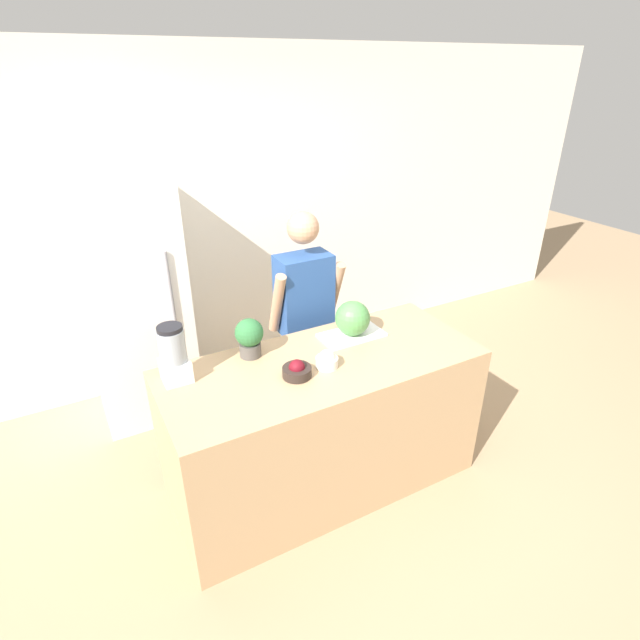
{
  "coord_description": "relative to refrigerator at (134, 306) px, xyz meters",
  "views": [
    {
      "loc": [
        -1.19,
        -1.74,
        2.44
      ],
      "look_at": [
        0.0,
        0.43,
        1.16
      ],
      "focal_mm": 28.0,
      "sensor_mm": 36.0,
      "label": 1
    }
  ],
  "objects": [
    {
      "name": "cutting_board",
      "position": [
        1.11,
        -1.18,
        0.04
      ],
      "size": [
        0.4,
        0.22,
        0.01
      ],
      "color": "white",
      "rests_on": "counter_island"
    },
    {
      "name": "counter_island",
      "position": [
        0.81,
        -1.36,
        -0.42
      ],
      "size": [
        1.87,
        0.78,
        0.91
      ],
      "color": "tan",
      "rests_on": "ground_plane"
    },
    {
      "name": "refrigerator",
      "position": [
        0.0,
        0.0,
        0.0
      ],
      "size": [
        0.7,
        0.65,
        1.75
      ],
      "color": "white",
      "rests_on": "ground_plane"
    },
    {
      "name": "person",
      "position": [
        1.01,
        -0.73,
        -0.05
      ],
      "size": [
        0.51,
        0.26,
        1.61
      ],
      "color": "gray",
      "rests_on": "ground_plane"
    },
    {
      "name": "bowl_cherries",
      "position": [
        0.61,
        -1.42,
        0.07
      ],
      "size": [
        0.16,
        0.16,
        0.1
      ],
      "color": "#2D231E",
      "rests_on": "counter_island"
    },
    {
      "name": "potted_plant",
      "position": [
        0.47,
        -1.1,
        0.16
      ],
      "size": [
        0.17,
        0.17,
        0.24
      ],
      "color": "#514C47",
      "rests_on": "counter_island"
    },
    {
      "name": "blender",
      "position": [
        0.02,
        -1.14,
        0.19
      ],
      "size": [
        0.15,
        0.15,
        0.33
      ],
      "color": "silver",
      "rests_on": "counter_island"
    },
    {
      "name": "ground_plane",
      "position": [
        0.81,
        -1.75,
        -0.88
      ],
      "size": [
        14.0,
        14.0,
        0.0
      ],
      "primitive_type": "plane",
      "color": "tan"
    },
    {
      "name": "wall_back",
      "position": [
        0.81,
        0.36,
        0.42
      ],
      "size": [
        8.0,
        0.06,
        2.6
      ],
      "color": "white",
      "rests_on": "ground_plane"
    },
    {
      "name": "watermelon",
      "position": [
        1.12,
        -1.18,
        0.16
      ],
      "size": [
        0.22,
        0.22,
        0.22
      ],
      "color": "#4C8C47",
      "rests_on": "cutting_board"
    },
    {
      "name": "bowl_cream",
      "position": [
        0.8,
        -1.42,
        0.08
      ],
      "size": [
        0.13,
        0.13,
        0.11
      ],
      "color": "white",
      "rests_on": "counter_island"
    }
  ]
}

